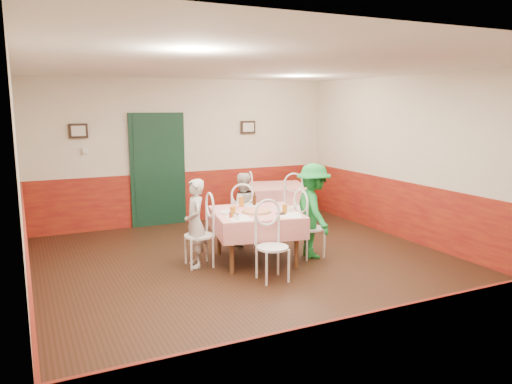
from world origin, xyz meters
name	(u,v)px	position (x,y,z in m)	size (l,w,h in m)	color
floor	(267,274)	(0.00, 0.00, 0.00)	(7.00, 7.00, 0.00)	black
ceiling	(268,66)	(0.00, 0.00, 2.80)	(7.00, 7.00, 0.00)	white
back_wall	(187,152)	(0.00, 3.50, 1.40)	(6.00, 0.10, 2.80)	beige
front_wall	(489,234)	(0.00, -3.50, 1.40)	(6.00, 0.10, 2.80)	beige
left_wall	(20,190)	(-3.00, 0.00, 1.40)	(0.10, 7.00, 2.80)	beige
right_wall	(435,162)	(3.00, 0.00, 1.40)	(0.10, 7.00, 2.80)	beige
wainscot_back	(188,197)	(0.00, 3.48, 0.50)	(6.00, 0.03, 1.00)	maroon
wainscot_front	(478,351)	(0.00, -3.48, 0.50)	(6.00, 0.03, 1.00)	maroon
wainscot_left	(28,269)	(-2.98, 0.00, 0.50)	(0.03, 7.00, 1.00)	maroon
wainscot_right	(431,218)	(2.98, 0.00, 0.50)	(0.03, 7.00, 1.00)	maroon
door	(158,171)	(-0.60, 3.45, 1.05)	(0.96, 0.06, 2.10)	black
picture_left	(78,131)	(-2.00, 3.45, 1.85)	(0.32, 0.03, 0.26)	black
picture_right	(248,127)	(1.30, 3.45, 1.85)	(0.32, 0.03, 0.26)	black
thermostat	(85,150)	(-1.90, 3.45, 1.50)	(0.10, 0.03, 0.10)	white
main_table	(256,237)	(0.11, 0.58, 0.38)	(1.22, 1.22, 0.77)	red
second_table	(276,205)	(1.51, 2.58, 0.38)	(1.12, 1.12, 0.77)	red
chair_left	(199,236)	(-0.73, 0.73, 0.45)	(0.42, 0.42, 0.90)	white
chair_right	(310,228)	(0.94, 0.42, 0.45)	(0.42, 0.42, 0.90)	white
chair_far	(243,219)	(0.26, 1.41, 0.45)	(0.42, 0.42, 0.90)	white
chair_near	(273,248)	(-0.05, -0.26, 0.45)	(0.42, 0.42, 0.90)	white
chair_second_a	(242,204)	(0.76, 2.58, 0.45)	(0.42, 0.42, 0.90)	white
chair_second_b	(296,208)	(1.51, 1.83, 0.45)	(0.42, 0.42, 0.90)	white
pizza	(257,211)	(0.09, 0.51, 0.77)	(0.41, 0.41, 0.03)	#B74723
plate_left	(228,212)	(-0.30, 0.68, 0.77)	(0.25, 0.25, 0.01)	white
plate_right	(283,209)	(0.53, 0.53, 0.77)	(0.25, 0.25, 0.01)	white
plate_far	(251,205)	(0.21, 0.97, 0.77)	(0.25, 0.25, 0.01)	white
glass_a	(233,212)	(-0.34, 0.40, 0.83)	(0.08, 0.08, 0.14)	#BF7219
glass_b	(285,209)	(0.42, 0.28, 0.82)	(0.07, 0.07, 0.13)	#BF7219
glass_c	(242,202)	(0.06, 1.00, 0.83)	(0.08, 0.08, 0.14)	#BF7219
beer_bottle	(254,200)	(0.26, 0.96, 0.86)	(0.05, 0.05, 0.19)	#381C0A
shaker_a	(235,216)	(-0.37, 0.26, 0.81)	(0.04, 0.04, 0.09)	silver
shaker_b	(238,217)	(-0.36, 0.18, 0.81)	(0.04, 0.04, 0.09)	silver
shaker_c	(230,215)	(-0.40, 0.34, 0.81)	(0.04, 0.04, 0.09)	#B23319
menu_left	(239,218)	(-0.30, 0.27, 0.76)	(0.30, 0.40, 0.00)	white
menu_right	(290,215)	(0.44, 0.14, 0.76)	(0.30, 0.40, 0.00)	white
wallet	(281,214)	(0.34, 0.24, 0.77)	(0.11, 0.09, 0.02)	black
diner_left	(195,223)	(-0.78, 0.74, 0.64)	(0.46, 0.30, 1.27)	gray
diner_far	(242,209)	(0.27, 1.46, 0.61)	(0.59, 0.46, 1.21)	gray
diner_right	(313,211)	(0.99, 0.41, 0.72)	(0.93, 0.54, 1.44)	gray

